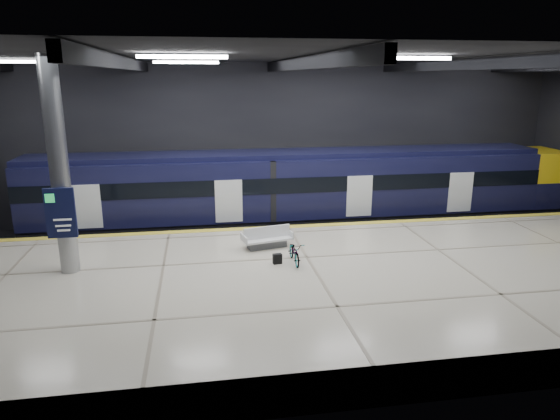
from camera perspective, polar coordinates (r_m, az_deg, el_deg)
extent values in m
plane|color=black|center=(19.19, 2.41, -7.44)|extent=(30.00, 30.00, 0.00)
cube|color=black|center=(25.83, -1.10, 7.62)|extent=(30.00, 0.10, 8.00)
cube|color=black|center=(10.58, 11.41, -3.64)|extent=(30.00, 0.10, 8.00)
cube|color=black|center=(17.75, 2.70, 17.18)|extent=(30.00, 16.00, 0.10)
cube|color=black|center=(17.52, -17.69, 15.73)|extent=(0.25, 16.00, 0.40)
cube|color=black|center=(17.74, 2.69, 16.37)|extent=(0.25, 16.00, 0.40)
cube|color=black|center=(19.86, 20.54, 15.33)|extent=(0.25, 16.00, 0.40)
cube|color=white|center=(15.37, -11.08, 16.81)|extent=(2.60, 0.18, 0.10)
cube|color=white|center=(16.74, 14.73, 16.44)|extent=(2.60, 0.18, 0.10)
cube|color=white|center=(22.59, -29.31, 14.58)|extent=(2.60, 0.18, 0.10)
cube|color=white|center=(21.36, -10.66, 16.26)|extent=(2.60, 0.18, 0.10)
cube|color=white|center=(22.37, 8.34, 16.29)|extent=(2.60, 0.18, 0.10)
cube|color=white|center=(25.35, 24.17, 15.02)|extent=(2.60, 0.18, 0.10)
cube|color=beige|center=(16.73, 4.17, -8.92)|extent=(30.00, 11.00, 1.10)
cube|color=yellow|center=(21.36, 0.95, -1.91)|extent=(30.00, 0.40, 0.01)
cube|color=gray|center=(23.58, 0.07, -2.88)|extent=(30.00, 0.08, 0.16)
cube|color=gray|center=(24.93, -0.47, -1.87)|extent=(30.00, 0.08, 0.16)
cube|color=black|center=(24.21, 1.11, -1.24)|extent=(24.00, 2.58, 0.80)
cube|color=black|center=(23.77, 1.13, 2.88)|extent=(24.00, 2.80, 2.75)
cube|color=black|center=(23.50, 1.15, 6.44)|extent=(24.00, 2.30, 0.24)
cube|color=black|center=(22.36, 1.78, 2.81)|extent=(24.00, 0.04, 0.70)
cube|color=white|center=(23.24, 9.06, 1.58)|extent=(1.20, 0.05, 1.90)
cube|color=yellow|center=(29.04, 27.30, 3.43)|extent=(2.00, 2.80, 2.75)
cube|color=black|center=(29.19, 27.82, 3.77)|extent=(1.60, 2.38, 0.80)
cube|color=#595B60|center=(18.78, -1.50, -3.91)|extent=(1.51, 0.76, 0.27)
cube|color=white|center=(18.72, -1.51, -3.30)|extent=(1.93, 1.14, 0.07)
cube|color=white|center=(18.64, -1.51, -2.57)|extent=(1.78, 0.46, 0.45)
cube|color=white|center=(18.41, -4.15, -3.31)|extent=(0.22, 0.76, 0.27)
cube|color=white|center=(19.00, 1.05, -2.68)|extent=(0.22, 0.76, 0.27)
imported|color=#99999E|center=(17.22, 1.67, -4.82)|extent=(0.54, 1.48, 0.77)
cube|color=black|center=(17.19, -0.31, -5.59)|extent=(0.32, 0.22, 0.35)
cylinder|color=#9EA0A5|center=(17.15, -23.93, 4.41)|extent=(0.60, 0.60, 6.90)
cube|color=#0E1236|center=(17.03, -23.79, -0.31)|extent=(0.90, 0.12, 1.60)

